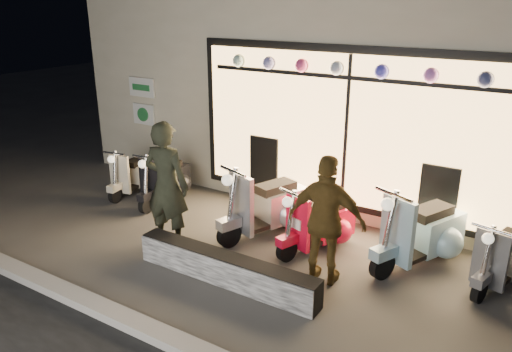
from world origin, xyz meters
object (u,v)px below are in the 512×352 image
(man, at_px, (167,185))
(woman, at_px, (327,221))
(graffiti_barrier, at_px, (226,269))
(scooter_red, at_px, (323,222))
(scooter_silver, at_px, (272,205))

(man, xyz_separation_m, woman, (2.42, 0.29, -0.09))
(graffiti_barrier, distance_m, man, 1.61)
(graffiti_barrier, height_order, scooter_red, scooter_red)
(man, bearing_deg, scooter_red, -158.28)
(graffiti_barrier, bearing_deg, woman, 33.88)
(woman, bearing_deg, scooter_red, -70.67)
(graffiti_barrier, xyz_separation_m, scooter_silver, (-0.25, 1.64, 0.26))
(graffiti_barrier, distance_m, scooter_silver, 1.68)
(graffiti_barrier, height_order, man, man)
(graffiti_barrier, xyz_separation_m, man, (-1.35, 0.43, 0.76))
(scooter_silver, bearing_deg, scooter_red, 17.47)
(scooter_silver, xyz_separation_m, scooter_red, (0.90, -0.04, -0.07))
(graffiti_barrier, height_order, woman, woman)
(scooter_red, bearing_deg, graffiti_barrier, -92.07)
(scooter_silver, distance_m, man, 1.70)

